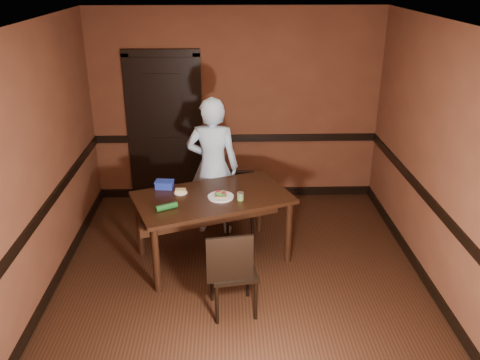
{
  "coord_description": "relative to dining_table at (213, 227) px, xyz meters",
  "views": [
    {
      "loc": [
        -0.15,
        -4.66,
        3.17
      ],
      "look_at": [
        0.0,
        0.35,
        1.05
      ],
      "focal_mm": 38.0,
      "sensor_mm": 36.0,
      "label": 1
    }
  ],
  "objects": [
    {
      "name": "sauce_jar",
      "position": [
        0.31,
        -0.11,
        0.44
      ],
      "size": [
        0.08,
        0.08,
        0.09
      ],
      "rotation": [
        0.0,
        0.0,
        0.16
      ],
      "color": "#638D43",
      "rests_on": "dining_table"
    },
    {
      "name": "ceiling",
      "position": [
        0.3,
        -0.5,
        2.3
      ],
      "size": [
        4.0,
        4.5,
        0.01
      ],
      "primitive_type": "cube",
      "color": "silver",
      "rests_on": "ground"
    },
    {
      "name": "dado_left",
      "position": [
        -1.68,
        -0.5,
        0.5
      ],
      "size": [
        0.03,
        4.5,
        0.1
      ],
      "primitive_type": "cube",
      "color": "black",
      "rests_on": "ground"
    },
    {
      "name": "baseboard_left",
      "position": [
        -1.68,
        -0.5,
        -0.34
      ],
      "size": [
        0.03,
        4.5,
        0.12
      ],
      "primitive_type": "cube",
      "color": "black",
      "rests_on": "ground"
    },
    {
      "name": "dining_table",
      "position": [
        0.0,
        0.0,
        0.0
      ],
      "size": [
        1.92,
        1.49,
        0.79
      ],
      "primitive_type": "cube",
      "rotation": [
        0.0,
        0.0,
        0.36
      ],
      "color": "black",
      "rests_on": "floor"
    },
    {
      "name": "wall_front",
      "position": [
        0.3,
        -2.75,
        0.95
      ],
      "size": [
        4.0,
        0.02,
        2.7
      ],
      "primitive_type": "cube",
      "color": "#592D1B",
      "rests_on": "ground"
    },
    {
      "name": "floor",
      "position": [
        0.3,
        -0.5,
        -0.4
      ],
      "size": [
        4.0,
        4.5,
        0.01
      ],
      "primitive_type": "cube",
      "color": "black",
      "rests_on": "ground"
    },
    {
      "name": "wall_right",
      "position": [
        2.3,
        -0.5,
        0.95
      ],
      "size": [
        0.02,
        4.5,
        2.7
      ],
      "primitive_type": "cube",
      "color": "#592D1B",
      "rests_on": "ground"
    },
    {
      "name": "person",
      "position": [
        -0.01,
        0.68,
        0.48
      ],
      "size": [
        0.69,
        0.5,
        1.76
      ],
      "primitive_type": "imported",
      "rotation": [
        0.0,
        0.0,
        3.02
      ],
      "color": "#B4D4EF",
      "rests_on": "floor"
    },
    {
      "name": "door",
      "position": [
        -0.7,
        1.71,
        0.69
      ],
      "size": [
        1.05,
        0.07,
        2.2
      ],
      "color": "black",
      "rests_on": "ground"
    },
    {
      "name": "food_tub",
      "position": [
        -0.56,
        0.24,
        0.44
      ],
      "size": [
        0.22,
        0.16,
        0.09
      ],
      "rotation": [
        0.0,
        0.0,
        -0.1
      ],
      "color": "#233AB2",
      "rests_on": "dining_table"
    },
    {
      "name": "wall_left",
      "position": [
        -1.7,
        -0.5,
        0.95
      ],
      "size": [
        0.02,
        4.5,
        2.7
      ],
      "primitive_type": "cube",
      "color": "#592D1B",
      "rests_on": "ground"
    },
    {
      "name": "baseboard_back",
      "position": [
        0.3,
        1.73,
        -0.34
      ],
      "size": [
        4.0,
        0.03,
        0.12
      ],
      "primitive_type": "cube",
      "color": "black",
      "rests_on": "ground"
    },
    {
      "name": "cheese_saucer",
      "position": [
        -0.36,
        0.09,
        0.42
      ],
      "size": [
        0.15,
        0.15,
        0.05
      ],
      "rotation": [
        0.0,
        0.0,
        -0.28
      ],
      "color": "white",
      "rests_on": "dining_table"
    },
    {
      "name": "sandwich_plate",
      "position": [
        0.09,
        -0.05,
        0.42
      ],
      "size": [
        0.29,
        0.29,
        0.07
      ],
      "rotation": [
        0.0,
        0.0,
        -0.28
      ],
      "color": "white",
      "rests_on": "dining_table"
    },
    {
      "name": "dado_right",
      "position": [
        2.29,
        -0.5,
        0.5
      ],
      "size": [
        0.03,
        4.5,
        0.1
      ],
      "primitive_type": "cube",
      "color": "black",
      "rests_on": "ground"
    },
    {
      "name": "chair_near",
      "position": [
        0.21,
        -0.99,
        0.07
      ],
      "size": [
        0.5,
        0.5,
        0.93
      ],
      "primitive_type": null,
      "rotation": [
        0.0,
        0.0,
        3.3
      ],
      "color": "black",
      "rests_on": "floor"
    },
    {
      "name": "dado_back",
      "position": [
        0.3,
        1.73,
        0.5
      ],
      "size": [
        4.0,
        0.03,
        0.1
      ],
      "primitive_type": "cube",
      "color": "black",
      "rests_on": "ground"
    },
    {
      "name": "wrapped_veg",
      "position": [
        -0.48,
        -0.33,
        0.43
      ],
      "size": [
        0.24,
        0.17,
        0.07
      ],
      "primitive_type": "cylinder",
      "rotation": [
        0.0,
        1.57,
        0.49
      ],
      "color": "#164E1A",
      "rests_on": "dining_table"
    },
    {
      "name": "baseboard_right",
      "position": [
        2.29,
        -0.5,
        -0.34
      ],
      "size": [
        0.03,
        4.5,
        0.12
      ],
      "primitive_type": "cube",
      "color": "black",
      "rests_on": "ground"
    },
    {
      "name": "wall_back",
      "position": [
        0.3,
        1.75,
        0.95
      ],
      "size": [
        4.0,
        0.02,
        2.7
      ],
      "primitive_type": "cube",
      "color": "#592D1B",
      "rests_on": "ground"
    },
    {
      "name": "chair_far",
      "position": [
        0.33,
        0.58,
        0.0
      ],
      "size": [
        0.4,
        0.4,
        0.8
      ],
      "primitive_type": null,
      "rotation": [
        0.0,
        0.0,
        -0.06
      ],
      "color": "black",
      "rests_on": "floor"
    }
  ]
}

